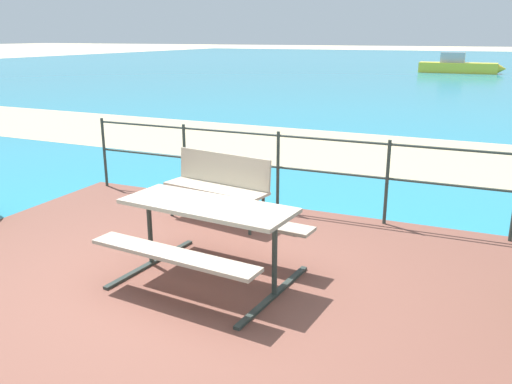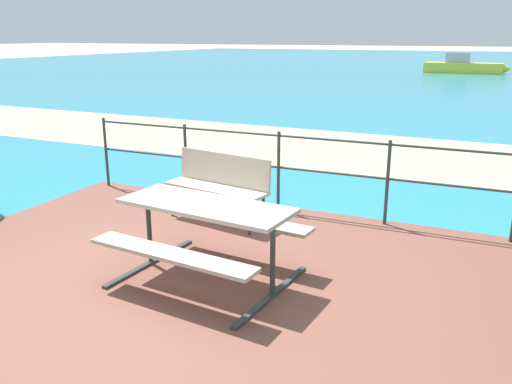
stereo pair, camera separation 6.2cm
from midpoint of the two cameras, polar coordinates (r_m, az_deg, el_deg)
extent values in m
plane|color=beige|center=(5.37, -7.79, -10.06)|extent=(240.00, 240.00, 0.00)
cube|color=brown|center=(5.35, -7.81, -9.77)|extent=(6.40, 5.20, 0.06)
cube|color=teal|center=(44.20, 20.83, 12.47)|extent=(90.00, 90.00, 0.01)
cube|color=tan|center=(11.60, 10.43, 4.46)|extent=(54.06, 4.90, 0.01)
cube|color=tan|center=(5.06, -5.65, -1.49)|extent=(1.76, 0.82, 0.04)
cube|color=tan|center=(4.76, -9.37, -6.70)|extent=(1.72, 0.43, 0.04)
cube|color=tan|center=(5.59, -2.34, -2.87)|extent=(1.72, 0.43, 0.04)
cylinder|color=#2D3833|center=(5.62, -11.68, -4.05)|extent=(0.05, 0.05, 0.77)
cube|color=#2D3833|center=(5.76, -11.47, -7.50)|extent=(0.20, 1.36, 0.03)
cylinder|color=#2D3833|center=(4.84, 1.65, -7.15)|extent=(0.05, 0.05, 0.77)
cube|color=#2D3833|center=(5.00, 1.62, -11.02)|extent=(0.20, 1.36, 0.03)
cube|color=#BCAD93|center=(6.78, -4.67, 0.39)|extent=(1.47, 0.64, 0.04)
cube|color=#BCAD93|center=(6.86, -3.78, 2.52)|extent=(1.42, 0.30, 0.40)
cylinder|color=#2D3833|center=(7.13, -9.38, -0.84)|extent=(0.04, 0.04, 0.45)
cylinder|color=#2D3833|center=(7.34, -7.80, -0.26)|extent=(0.04, 0.04, 0.45)
cylinder|color=#2D3833|center=(6.37, -0.96, -2.74)|extent=(0.04, 0.04, 0.45)
cylinder|color=#2D3833|center=(6.61, 0.52, -2.02)|extent=(0.04, 0.04, 0.45)
cylinder|color=#2D3833|center=(8.72, -16.24, 4.11)|extent=(0.04, 0.04, 1.09)
cylinder|color=#2D3833|center=(7.87, -7.91, 3.32)|extent=(0.04, 0.04, 1.09)
cylinder|color=#2D3833|center=(7.23, 2.13, 2.27)|extent=(0.04, 0.04, 1.09)
cylinder|color=#2D3833|center=(6.84, 13.69, 0.98)|extent=(0.04, 0.04, 1.09)
cylinder|color=#2D3833|center=(7.12, 2.18, 6.11)|extent=(5.90, 0.03, 0.03)
cylinder|color=#2D3833|center=(7.21, 2.14, 2.69)|extent=(5.90, 0.03, 0.03)
cube|color=yellow|center=(37.49, 20.88, 12.42)|extent=(4.78, 1.29, 0.66)
cube|color=#A5A8AD|center=(37.48, 20.43, 13.47)|extent=(1.47, 0.82, 0.65)
cone|color=yellow|center=(37.44, 24.98, 11.96)|extent=(0.50, 0.59, 0.59)
camera|label=1|loc=(0.03, -90.27, -0.08)|focal=37.06mm
camera|label=2|loc=(0.03, 89.73, 0.08)|focal=37.06mm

